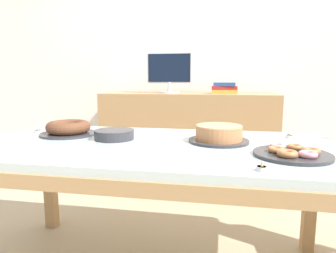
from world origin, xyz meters
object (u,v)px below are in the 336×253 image
object	(u,v)px
book_stack	(224,88)
tealight_near_cakes	(262,168)
cake_chocolate_round	(219,134)
tealight_left_edge	(38,131)
plate_stack	(114,134)
computer_monitor	(169,73)
tealight_near_front	(289,136)
pastry_platter	(292,153)
cake_golden_bundt	(68,128)

from	to	relation	value
book_stack	tealight_near_cakes	world-z (taller)	book_stack
cake_chocolate_round	tealight_left_edge	bearing A→B (deg)	176.20
plate_stack	tealight_left_edge	xyz separation A→B (m)	(-0.52, 0.10, -0.01)
computer_monitor	tealight_left_edge	distance (m)	1.40
computer_monitor	plate_stack	size ratio (longest dim) A/B	2.02
tealight_near_cakes	plate_stack	bearing A→B (deg)	148.20
book_stack	tealight_left_edge	distance (m)	1.66
tealight_near_front	plate_stack	bearing A→B (deg)	-167.44
tealight_left_edge	tealight_near_cakes	distance (m)	1.33
cake_chocolate_round	pastry_platter	size ratio (longest dim) A/B	0.97
computer_monitor	pastry_platter	xyz separation A→B (m)	(0.80, -1.53, -0.36)
book_stack	plate_stack	bearing A→B (deg)	-113.24
pastry_platter	tealight_left_edge	size ratio (longest dim) A/B	7.91
tealight_near_front	tealight_left_edge	size ratio (longest dim) A/B	1.00
tealight_near_front	tealight_left_edge	xyz separation A→B (m)	(-1.44, -0.11, 0.00)
book_stack	tealight_left_edge	xyz separation A→B (m)	(-1.09, -1.23, -0.22)
cake_chocolate_round	pastry_platter	distance (m)	0.39
book_stack	cake_chocolate_round	world-z (taller)	book_stack
book_stack	cake_chocolate_round	distance (m)	1.31
cake_chocolate_round	cake_golden_bundt	bearing A→B (deg)	177.00
computer_monitor	tealight_near_front	size ratio (longest dim) A/B	10.60
cake_golden_bundt	tealight_left_edge	xyz separation A→B (m)	(-0.21, 0.03, -0.03)
cake_golden_bundt	tealight_left_edge	size ratio (longest dim) A/B	7.95
plate_stack	computer_monitor	bearing A→B (deg)	87.53
plate_stack	book_stack	bearing A→B (deg)	66.76
book_stack	pastry_platter	world-z (taller)	book_stack
book_stack	tealight_near_cakes	distance (m)	1.78
tealight_near_front	tealight_left_edge	distance (m)	1.45
cake_golden_bundt	pastry_platter	bearing A→B (deg)	-13.55
computer_monitor	tealight_near_cakes	size ratio (longest dim) A/B	10.60
cake_golden_bundt	plate_stack	bearing A→B (deg)	-13.35
computer_monitor	cake_golden_bundt	distance (m)	1.35
pastry_platter	tealight_left_edge	world-z (taller)	pastry_platter
computer_monitor	pastry_platter	world-z (taller)	computer_monitor
cake_golden_bundt	plate_stack	size ratio (longest dim) A/B	1.51
cake_golden_bundt	plate_stack	distance (m)	0.31
cake_golden_bundt	pastry_platter	distance (m)	1.19
plate_stack	tealight_near_front	size ratio (longest dim) A/B	5.25
tealight_near_front	tealight_left_edge	world-z (taller)	same
pastry_platter	tealight_left_edge	bearing A→B (deg)	167.45
tealight_near_cakes	cake_chocolate_round	bearing A→B (deg)	108.54
pastry_platter	tealight_left_edge	distance (m)	1.41
computer_monitor	pastry_platter	distance (m)	1.77
book_stack	pastry_platter	bearing A→B (deg)	-79.53
tealight_near_front	book_stack	bearing A→B (deg)	107.61
book_stack	tealight_near_front	xyz separation A→B (m)	(0.36, -1.12, -0.22)
computer_monitor	plate_stack	bearing A→B (deg)	-92.47
book_stack	cake_golden_bundt	xyz separation A→B (m)	(-0.88, -1.26, -0.19)
book_stack	plate_stack	distance (m)	1.46
tealight_left_edge	tealight_near_front	bearing A→B (deg)	4.26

